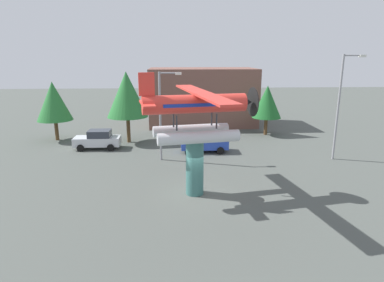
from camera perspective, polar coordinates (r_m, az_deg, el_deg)
ground_plane at (r=21.31m, az=0.46°, el=-8.96°), size 140.00×140.00×0.00m
display_pedestal at (r=20.67m, az=0.47°, el=-4.45°), size 1.10×1.10×3.54m
floatplane_monument at (r=19.85m, az=0.86°, el=5.02°), size 7.12×10.43×4.00m
car_near_silver at (r=32.18m, az=-15.78°, el=0.26°), size 4.20×2.02×1.76m
car_mid_blue at (r=30.03m, az=2.25°, el=-0.19°), size 4.20×2.02×1.76m
streetlight_primary at (r=27.04m, az=-5.03°, el=5.39°), size 1.84×0.28×7.22m
streetlight_secondary at (r=29.60m, az=24.13°, el=6.33°), size 1.84×0.28×8.56m
storefront_building at (r=41.97m, az=1.76°, el=7.60°), size 12.92×7.10×6.93m
tree_west at (r=36.33m, az=-22.58°, el=6.29°), size 3.49×3.49×5.96m
tree_east at (r=33.24m, az=-11.09°, el=7.81°), size 3.97×3.97×6.99m
tree_center_back at (r=36.91m, az=12.70°, el=6.55°), size 3.12×3.12×5.36m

